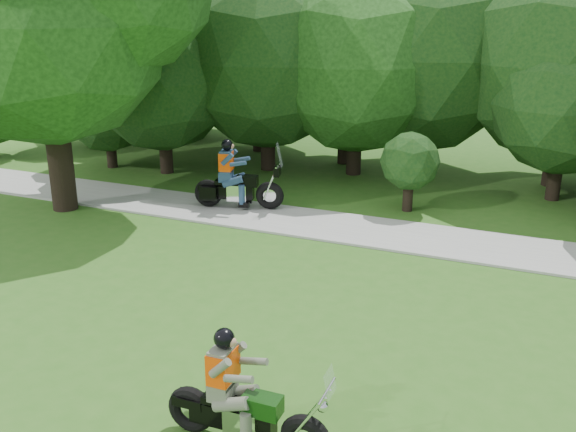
% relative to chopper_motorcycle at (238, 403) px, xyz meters
% --- Properties ---
extents(walkway, '(60.00, 2.20, 0.06)m').
position_rel_chopper_motorcycle_xyz_m(walkway, '(1.30, 8.61, -0.58)').
color(walkway, gray).
rests_on(walkway, ground).
extents(tree_line, '(39.81, 12.70, 7.90)m').
position_rel_chopper_motorcycle_xyz_m(tree_line, '(2.03, 15.18, 3.09)').
color(tree_line, black).
rests_on(tree_line, ground).
extents(chopper_motorcycle, '(2.32, 0.62, 1.66)m').
position_rel_chopper_motorcycle_xyz_m(chopper_motorcycle, '(0.00, 0.00, 0.00)').
color(chopper_motorcycle, black).
rests_on(chopper_motorcycle, ground).
extents(touring_motorcycle, '(2.51, 1.23, 1.95)m').
position_rel_chopper_motorcycle_xyz_m(touring_motorcycle, '(-4.81, 8.93, 0.15)').
color(touring_motorcycle, black).
rests_on(touring_motorcycle, walkway).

